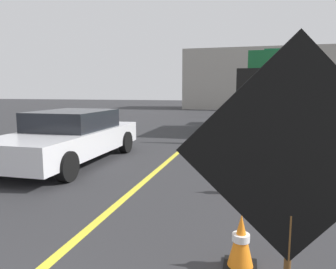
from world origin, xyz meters
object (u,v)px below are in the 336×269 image
Objects in this scene: roadwork_sign at (293,157)px; traffic_cone_mid_lane at (236,177)px; traffic_cone_near_sign at (241,242)px; box_truck at (272,92)px; pickup_car at (70,136)px; traffic_cone_far_lane at (238,152)px; arrow_board_trailer at (258,131)px; highway_guide_sign at (292,68)px.

traffic_cone_mid_lane is (-0.52, 3.64, -1.16)m from roadwork_sign.
box_truck is at bearing 85.50° from traffic_cone_near_sign.
pickup_car reaches higher than traffic_cone_mid_lane.
traffic_cone_near_sign is 0.85× the size of traffic_cone_far_lane.
box_truck is 10.39m from pickup_car.
box_truck reaches higher than roadwork_sign.
traffic_cone_far_lane is (-0.05, 2.33, 0.05)m from traffic_cone_mid_lane.
pickup_car is (-5.64, -8.64, -1.16)m from box_truck.
arrow_board_trailer is 0.54× the size of highway_guide_sign.
arrow_board_trailer is 0.54× the size of pickup_car.
traffic_cone_near_sign is at bearing -42.19° from pickup_car.
roadwork_sign is 3.73× the size of traffic_cone_mid_lane.
traffic_cone_far_lane is (4.42, 0.73, -0.35)m from pickup_car.
pickup_car is at bearing -170.63° from traffic_cone_far_lane.
arrow_board_trailer reaches higher than traffic_cone_far_lane.
traffic_cone_mid_lane is at bearing -99.22° from highway_guide_sign.
roadwork_sign is 21.86m from highway_guide_sign.
arrow_board_trailer reaches higher than traffic_cone_near_sign.
traffic_cone_mid_lane is (4.47, -1.60, -0.39)m from pickup_car.
traffic_cone_near_sign is (-0.33, -8.43, -0.18)m from arrow_board_trailer.
traffic_cone_far_lane is (-0.55, -3.50, -0.13)m from arrow_board_trailer.
traffic_cone_mid_lane is 2.33m from traffic_cone_far_lane.
traffic_cone_far_lane is at bearing -98.83° from box_truck.
box_truck is (0.66, 13.89, 0.39)m from roadwork_sign.
arrow_board_trailer is at bearing 81.11° from traffic_cone_far_lane.
traffic_cone_far_lane is at bearing -98.89° from arrow_board_trailer.
box_truck reaches higher than traffic_cone_near_sign.
traffic_cone_near_sign is at bearing -97.62° from highway_guide_sign.
roadwork_sign reaches higher than traffic_cone_far_lane.
arrow_board_trailer is 6.53m from pickup_car.
traffic_cone_far_lane reaches higher than traffic_cone_mid_lane.
arrow_board_trailer is 0.40× the size of box_truck.
roadwork_sign is 1.61m from traffic_cone_near_sign.
highway_guide_sign is at bearing 65.74° from pickup_car.
traffic_cone_far_lane is (-0.57, 5.98, -1.12)m from roadwork_sign.
traffic_cone_mid_lane is (-0.17, 2.60, 0.01)m from traffic_cone_near_sign.
traffic_cone_far_lane is (-0.22, 4.93, 0.05)m from traffic_cone_near_sign.
arrow_board_trailer is (-0.02, 9.48, -0.99)m from roadwork_sign.
roadwork_sign is 3.82× the size of traffic_cone_near_sign.
highway_guide_sign is at bearing 82.38° from traffic_cone_near_sign.
traffic_cone_mid_lane is (-1.18, -10.24, -1.56)m from box_truck.
traffic_cone_mid_lane is 0.87× the size of traffic_cone_far_lane.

